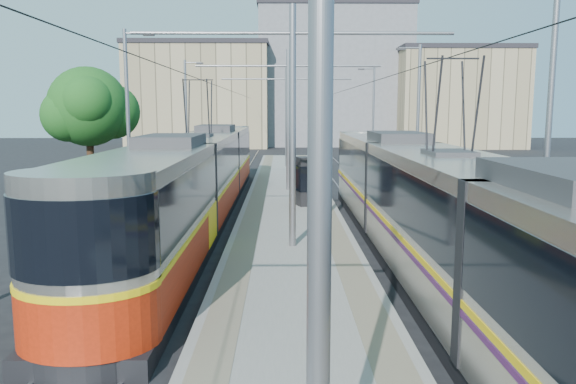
{
  "coord_description": "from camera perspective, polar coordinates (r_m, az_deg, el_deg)",
  "views": [
    {
      "loc": [
        -0.3,
        -8.42,
        4.34
      ],
      "look_at": [
        -0.11,
        10.25,
        1.6
      ],
      "focal_mm": 35.0,
      "sensor_mm": 36.0,
      "label": 1
    }
  ],
  "objects": [
    {
      "name": "ground",
      "position": [
        9.48,
        1.36,
        -18.89
      ],
      "size": [
        160.0,
        160.0,
        0.0
      ],
      "primitive_type": "plane",
      "color": "black",
      "rests_on": "ground"
    },
    {
      "name": "platform",
      "position": [
        25.77,
        0.1,
        -1.02
      ],
      "size": [
        4.0,
        50.0,
        0.3
      ],
      "primitive_type": "cube",
      "color": "gray",
      "rests_on": "ground"
    },
    {
      "name": "tactile_strip_left",
      "position": [
        25.77,
        -3.13,
        -0.68
      ],
      "size": [
        0.7,
        50.0,
        0.01
      ],
      "primitive_type": "cube",
      "color": "gray",
      "rests_on": "platform"
    },
    {
      "name": "tactile_strip_right",
      "position": [
        25.8,
        3.32,
        -0.67
      ],
      "size": [
        0.7,
        50.0,
        0.01
      ],
      "primitive_type": "cube",
      "color": "gray",
      "rests_on": "platform"
    },
    {
      "name": "rails",
      "position": [
        25.79,
        0.1,
        -1.31
      ],
      "size": [
        8.71,
        70.0,
        0.03
      ],
      "color": "gray",
      "rests_on": "ground"
    },
    {
      "name": "tram_left",
      "position": [
        22.7,
        -8.94,
        1.59
      ],
      "size": [
        2.43,
        28.14,
        5.5
      ],
      "color": "black",
      "rests_on": "ground"
    },
    {
      "name": "tram_right",
      "position": [
        13.85,
        15.79,
        -2.29
      ],
      "size": [
        2.43,
        28.78,
        5.5
      ],
      "color": "black",
      "rests_on": "ground"
    },
    {
      "name": "catenary",
      "position": [
        22.58,
        0.18,
        8.81
      ],
      "size": [
        9.2,
        70.0,
        7.0
      ],
      "color": "gray",
      "rests_on": "platform"
    },
    {
      "name": "street_lamps",
      "position": [
        29.43,
        0.01,
        8.03
      ],
      "size": [
        15.18,
        38.22,
        8.0
      ],
      "color": "gray",
      "rests_on": "ground"
    },
    {
      "name": "shelter",
      "position": [
        23.87,
        1.56,
        1.22
      ],
      "size": [
        0.82,
        1.06,
        2.06
      ],
      "rotation": [
        0.0,
        0.0,
        0.3
      ],
      "color": "black",
      "rests_on": "platform"
    },
    {
      "name": "tree",
      "position": [
        31.06,
        -19.07,
        8.05
      ],
      "size": [
        4.51,
        4.17,
        6.55
      ],
      "color": "#382314",
      "rests_on": "ground"
    },
    {
      "name": "building_left",
      "position": [
        69.13,
        -8.77,
        9.64
      ],
      "size": [
        16.32,
        12.24,
        12.04
      ],
      "color": "tan",
      "rests_on": "ground"
    },
    {
      "name": "building_centre",
      "position": [
        72.81,
        4.48,
        11.5
      ],
      "size": [
        18.36,
        14.28,
        16.77
      ],
      "color": "gray",
      "rests_on": "ground"
    },
    {
      "name": "building_right",
      "position": [
        69.47,
        16.63,
        9.14
      ],
      "size": [
        14.28,
        10.2,
        11.43
      ],
      "color": "tan",
      "rests_on": "ground"
    }
  ]
}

